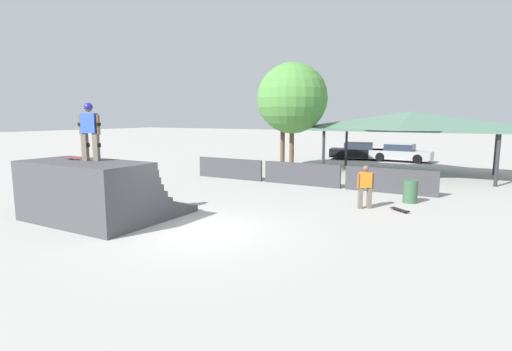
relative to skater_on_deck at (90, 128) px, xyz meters
The scene contains 13 objects.
ground_plane 4.64m from the skater_on_deck, 10.43° to the left, with size 160.00×160.00×0.00m, color #A3A09B.
quarter_pipe_ramp 2.05m from the skater_on_deck, 109.52° to the left, with size 4.17×3.79×1.86m.
skater_on_deck is the anchor object (origin of this frame).
skateboard_on_deck 1.13m from the skater_on_deck, behind, with size 0.80×0.38×0.09m.
bystander_walking 9.22m from the skater_on_deck, 39.82° to the left, with size 0.55×0.45×1.53m.
skateboard_on_ground 10.41m from the skater_on_deck, 36.17° to the left, with size 0.74×0.66×0.09m.
barrier_fence 9.90m from the skater_on_deck, 71.55° to the left, with size 11.89×0.12×1.05m.
pavilion_shelter 16.77m from the skater_on_deck, 66.09° to the left, with size 9.86×4.98×3.49m.
tree_beside_pavilion 14.28m from the skater_on_deck, 89.25° to the left, with size 4.23×4.23×6.41m.
tree_far_back 14.75m from the skater_on_deck, 92.61° to the left, with size 3.08×3.08×5.55m.
trash_bin 11.38m from the skater_on_deck, 42.91° to the left, with size 0.52×0.52×0.85m, color #385B3D.
parked_car_black 22.08m from the skater_on_deck, 84.01° to the left, with size 4.65×2.56×1.27m.
parked_car_silver 22.61m from the skater_on_deck, 76.51° to the left, with size 4.24×1.83×1.27m.
Camera 1 is at (6.84, -8.69, 3.20)m, focal length 28.00 mm.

